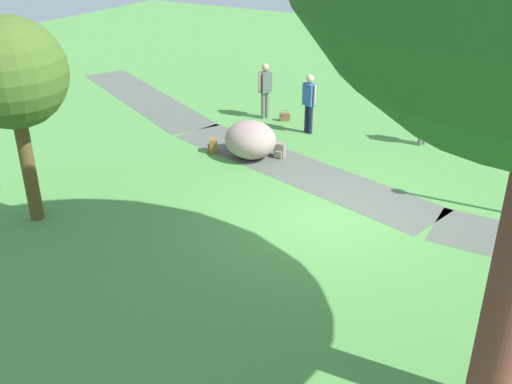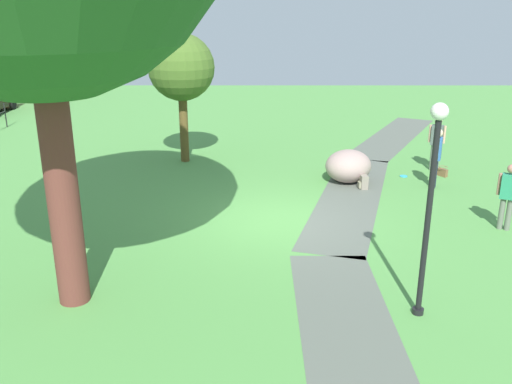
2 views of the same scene
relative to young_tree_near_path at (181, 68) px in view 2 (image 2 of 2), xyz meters
name	(u,v)px [view 2 (image 2 of 2)]	position (x,y,z in m)	size (l,w,h in m)	color
ground_plane	(278,221)	(-5.53, -2.99, -3.14)	(48.00, 48.00, 0.00)	#519145
footpath_segment_near	(361,375)	(-11.53, -3.99, -3.13)	(8.00, 1.64, 0.01)	#585E54
footpath_segment_mid	(351,196)	(-3.69, -5.11, -3.13)	(8.14, 3.77, 0.01)	#585E54
footpath_segment_far	(394,136)	(3.70, -8.06, -3.13)	(7.84, 5.14, 0.01)	#585E54
young_tree_near_path	(181,68)	(0.00, 0.00, 0.00)	(2.19, 2.19, 4.27)	brown
lamp_post	(431,190)	(-9.85, -5.29, -0.86)	(0.28, 0.28, 3.70)	black
lawn_boulder	(348,166)	(-2.29, -5.24, -2.65)	(1.99, 1.96, 0.97)	#A48882
woman_with_handbag	(437,140)	(-1.09, -8.22, -2.12)	(0.36, 0.49, 1.74)	slate
man_near_boulder	(437,154)	(-2.85, -7.68, -2.12)	(0.49, 0.36, 1.75)	#1B1E38
passerby_on_path	(508,193)	(-6.04, -8.39, -2.20)	(0.38, 0.47, 1.62)	slate
handbag_on_grass	(442,172)	(-1.76, -8.30, -3.00)	(0.38, 0.38, 0.31)	brown
backpack_by_boulder	(363,182)	(-2.99, -5.59, -2.94)	(0.30, 0.28, 0.40)	gray
spare_backpack_on_lawn	(335,166)	(-1.25, -4.99, -2.94)	(0.35, 0.34, 0.40)	olive
frisbee_on_grass	(404,176)	(-1.80, -7.08, -3.13)	(0.23, 0.23, 0.02)	#2AAADD
delivery_van	(25,73)	(14.54, 11.18, -1.87)	(5.77, 2.71, 2.30)	maroon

